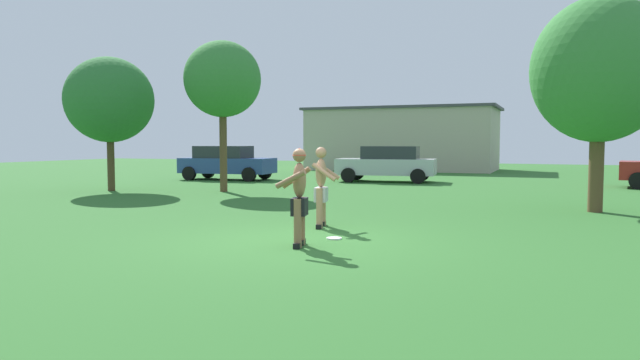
{
  "coord_description": "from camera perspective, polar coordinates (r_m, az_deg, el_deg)",
  "views": [
    {
      "loc": [
        4.14,
        -9.09,
        1.76
      ],
      "look_at": [
        -0.06,
        1.13,
        1.03
      ],
      "focal_mm": 32.05,
      "sensor_mm": 36.0,
      "label": 1
    }
  ],
  "objects": [
    {
      "name": "car_silver_mid_lot",
      "position": [
        25.5,
        6.73,
        1.67
      ],
      "size": [
        4.48,
        2.42,
        1.58
      ],
      "color": "silver",
      "rests_on": "ground_plane"
    },
    {
      "name": "tree_left_field",
      "position": [
        22.01,
        -20.29,
        7.5
      ],
      "size": [
        3.13,
        3.13,
        4.8
      ],
      "color": "#4C3823",
      "rests_on": "ground_plane"
    },
    {
      "name": "player_in_gray",
      "position": [
        11.78,
        0.14,
        -0.5
      ],
      "size": [
        0.63,
        0.76,
        1.66
      ],
      "color": "black",
      "rests_on": "ground_plane"
    },
    {
      "name": "ground_plane",
      "position": [
        10.14,
        -2.14,
        -6.19
      ],
      "size": [
        80.0,
        80.0,
        0.0
      ],
      "primitive_type": "plane",
      "color": "#2D6628"
    },
    {
      "name": "tree_behind_players",
      "position": [
        16.01,
        26.12,
        9.8
      ],
      "size": [
        3.3,
        3.3,
        5.36
      ],
      "color": "brown",
      "rests_on": "ground_plane"
    },
    {
      "name": "frisbee",
      "position": [
        10.43,
        1.4,
        -5.84
      ],
      "size": [
        0.28,
        0.28,
        0.03
      ],
      "primitive_type": "cylinder",
      "color": "white",
      "rests_on": "ground_plane"
    },
    {
      "name": "outbuilding_behind_lot",
      "position": [
        36.97,
        8.29,
        4.09
      ],
      "size": [
        11.85,
        6.01,
        3.93
      ],
      "color": "#B2A893",
      "rests_on": "ground_plane"
    },
    {
      "name": "tree_right_field",
      "position": [
        20.65,
        -9.71,
        9.83
      ],
      "size": [
        2.7,
        2.7,
        5.31
      ],
      "color": "brown",
      "rests_on": "ground_plane"
    },
    {
      "name": "car_blue_near_post",
      "position": [
        27.06,
        -9.33,
        1.77
      ],
      "size": [
        4.44,
        2.32,
        1.58
      ],
      "color": "#2D478C",
      "rests_on": "ground_plane"
    },
    {
      "name": "player_with_cap",
      "position": [
        9.59,
        -2.11,
        -1.3
      ],
      "size": [
        0.64,
        0.58,
        1.66
      ],
      "color": "black",
      "rests_on": "ground_plane"
    }
  ]
}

